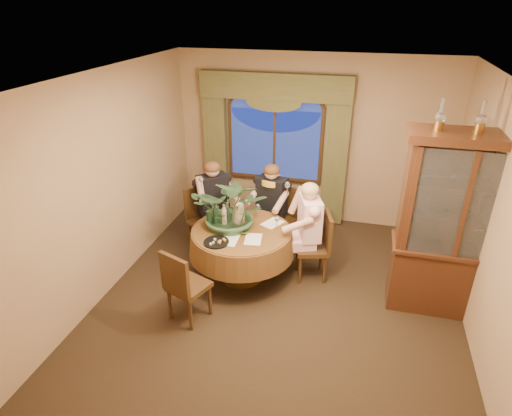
% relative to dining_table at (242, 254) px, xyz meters
% --- Properties ---
extents(floor, '(5.00, 5.00, 0.00)m').
position_rel_dining_table_xyz_m(floor, '(0.61, -0.44, -0.38)').
color(floor, black).
rests_on(floor, ground).
extents(wall_back, '(4.50, 0.00, 4.50)m').
position_rel_dining_table_xyz_m(wall_back, '(0.61, 2.06, 1.02)').
color(wall_back, '#9E7C55').
rests_on(wall_back, ground).
extents(wall_right, '(0.00, 5.00, 5.00)m').
position_rel_dining_table_xyz_m(wall_right, '(2.86, -0.44, 1.02)').
color(wall_right, '#9E7C55').
rests_on(wall_right, ground).
extents(ceiling, '(5.00, 5.00, 0.00)m').
position_rel_dining_table_xyz_m(ceiling, '(0.61, -0.44, 2.42)').
color(ceiling, white).
rests_on(ceiling, wall_back).
extents(window, '(1.62, 0.10, 1.32)m').
position_rel_dining_table_xyz_m(window, '(0.01, 1.99, 0.92)').
color(window, navy).
rests_on(window, wall_back).
extents(arched_transom, '(1.60, 0.06, 0.44)m').
position_rel_dining_table_xyz_m(arched_transom, '(0.01, 1.99, 1.71)').
color(arched_transom, navy).
rests_on(arched_transom, wall_back).
extents(drapery_left, '(0.38, 0.14, 2.32)m').
position_rel_dining_table_xyz_m(drapery_left, '(-1.02, 1.94, 0.80)').
color(drapery_left, '#4D4D23').
rests_on(drapery_left, floor).
extents(drapery_right, '(0.38, 0.14, 2.32)m').
position_rel_dining_table_xyz_m(drapery_right, '(1.04, 1.94, 0.80)').
color(drapery_right, '#4D4D23').
rests_on(drapery_right, floor).
extents(swag_valance, '(2.45, 0.16, 0.42)m').
position_rel_dining_table_xyz_m(swag_valance, '(0.01, 1.91, 1.90)').
color(swag_valance, '#4D4D23').
rests_on(swag_valance, wall_back).
extents(dining_table, '(1.44, 1.44, 0.75)m').
position_rel_dining_table_xyz_m(dining_table, '(0.00, 0.00, 0.00)').
color(dining_table, maroon).
rests_on(dining_table, floor).
extents(china_cabinet, '(1.40, 0.55, 2.27)m').
position_rel_dining_table_xyz_m(china_cabinet, '(2.59, 0.01, 0.76)').
color(china_cabinet, '#371D11').
rests_on(china_cabinet, floor).
extents(oil_lamp_left, '(0.11, 0.11, 0.34)m').
position_rel_dining_table_xyz_m(oil_lamp_left, '(2.20, 0.01, 2.06)').
color(oil_lamp_left, '#A5722D').
rests_on(oil_lamp_left, china_cabinet).
extents(oil_lamp_center, '(0.11, 0.11, 0.34)m').
position_rel_dining_table_xyz_m(oil_lamp_center, '(2.59, 0.01, 2.06)').
color(oil_lamp_center, '#A5722D').
rests_on(oil_lamp_center, china_cabinet).
extents(chair_right, '(0.52, 0.52, 0.96)m').
position_rel_dining_table_xyz_m(chair_right, '(0.92, 0.26, 0.10)').
color(chair_right, black).
rests_on(chair_right, floor).
extents(chair_back_right, '(0.54, 0.54, 0.96)m').
position_rel_dining_table_xyz_m(chair_back_right, '(0.33, 0.92, 0.10)').
color(chair_back_right, black).
rests_on(chair_back_right, floor).
extents(chair_back, '(0.59, 0.59, 0.96)m').
position_rel_dining_table_xyz_m(chair_back, '(-0.77, 0.60, 0.10)').
color(chair_back, black).
rests_on(chair_back, floor).
extents(chair_front_left, '(0.54, 0.54, 0.96)m').
position_rel_dining_table_xyz_m(chair_front_left, '(-0.38, -0.96, 0.10)').
color(chair_front_left, black).
rests_on(chair_front_left, floor).
extents(person_pink, '(0.60, 0.63, 1.39)m').
position_rel_dining_table_xyz_m(person_pink, '(0.86, 0.32, 0.32)').
color(person_pink, '#F5C6CB').
rests_on(person_pink, floor).
extents(person_back, '(0.68, 0.68, 1.41)m').
position_rel_dining_table_xyz_m(person_back, '(-0.66, 0.73, 0.33)').
color(person_back, black).
rests_on(person_back, floor).
extents(person_scarf, '(0.58, 0.55, 1.38)m').
position_rel_dining_table_xyz_m(person_scarf, '(0.21, 0.91, 0.31)').
color(person_scarf, black).
rests_on(person_scarf, floor).
extents(stoneware_vase, '(0.16, 0.16, 0.30)m').
position_rel_dining_table_xyz_m(stoneware_vase, '(-0.07, 0.15, 0.53)').
color(stoneware_vase, '#9E8767').
rests_on(stoneware_vase, dining_table).
extents(centerpiece_plant, '(1.01, 1.12, 0.87)m').
position_rel_dining_table_xyz_m(centerpiece_plant, '(-0.14, 0.09, 1.01)').
color(centerpiece_plant, '#325332').
rests_on(centerpiece_plant, dining_table).
extents(olive_bowl, '(0.14, 0.14, 0.04)m').
position_rel_dining_table_xyz_m(olive_bowl, '(0.05, -0.08, 0.40)').
color(olive_bowl, '#435829').
rests_on(olive_bowl, dining_table).
extents(cheese_platter, '(0.32, 0.32, 0.02)m').
position_rel_dining_table_xyz_m(cheese_platter, '(-0.21, -0.40, 0.39)').
color(cheese_platter, black).
rests_on(cheese_platter, dining_table).
extents(wine_bottle_0, '(0.07, 0.07, 0.33)m').
position_rel_dining_table_xyz_m(wine_bottle_0, '(-0.43, -0.05, 0.54)').
color(wine_bottle_0, black).
rests_on(wine_bottle_0, dining_table).
extents(wine_bottle_1, '(0.07, 0.07, 0.33)m').
position_rel_dining_table_xyz_m(wine_bottle_1, '(-0.25, 0.04, 0.54)').
color(wine_bottle_1, tan).
rests_on(wine_bottle_1, dining_table).
extents(wine_bottle_2, '(0.07, 0.07, 0.33)m').
position_rel_dining_table_xyz_m(wine_bottle_2, '(-0.40, 0.07, 0.54)').
color(wine_bottle_2, tan).
rests_on(wine_bottle_2, dining_table).
extents(wine_bottle_3, '(0.07, 0.07, 0.33)m').
position_rel_dining_table_xyz_m(wine_bottle_3, '(-0.37, 0.01, 0.54)').
color(wine_bottle_3, black).
rests_on(wine_bottle_3, dining_table).
extents(tasting_paper_0, '(0.25, 0.33, 0.00)m').
position_rel_dining_table_xyz_m(tasting_paper_0, '(0.21, -0.20, 0.38)').
color(tasting_paper_0, white).
rests_on(tasting_paper_0, dining_table).
extents(tasting_paper_1, '(0.33, 0.36, 0.00)m').
position_rel_dining_table_xyz_m(tasting_paper_1, '(0.36, 0.28, 0.38)').
color(tasting_paper_1, white).
rests_on(tasting_paper_1, dining_table).
extents(tasting_paper_2, '(0.22, 0.31, 0.00)m').
position_rel_dining_table_xyz_m(tasting_paper_2, '(-0.07, -0.30, 0.38)').
color(tasting_paper_2, white).
rests_on(tasting_paper_2, dining_table).
extents(wine_glass_person_pink, '(0.07, 0.07, 0.18)m').
position_rel_dining_table_xyz_m(wine_glass_person_pink, '(0.45, 0.16, 0.46)').
color(wine_glass_person_pink, silver).
rests_on(wine_glass_person_pink, dining_table).
extents(wine_glass_person_back, '(0.07, 0.07, 0.18)m').
position_rel_dining_table_xyz_m(wine_glass_person_back, '(-0.32, 0.35, 0.46)').
color(wine_glass_person_back, silver).
rests_on(wine_glass_person_back, dining_table).
extents(wine_glass_person_scarf, '(0.07, 0.07, 0.18)m').
position_rel_dining_table_xyz_m(wine_glass_person_scarf, '(0.11, 0.46, 0.46)').
color(wine_glass_person_scarf, silver).
rests_on(wine_glass_person_scarf, dining_table).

